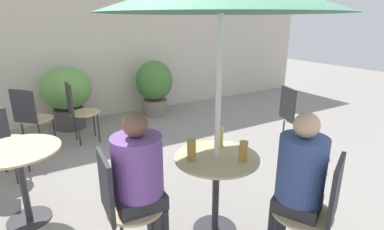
{
  "coord_description": "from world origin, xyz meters",
  "views": [
    {
      "loc": [
        -1.44,
        -1.82,
        1.81
      ],
      "look_at": [
        -0.1,
        0.41,
        0.98
      ],
      "focal_mm": 28.0,
      "sensor_mm": 36.0,
      "label": 1
    }
  ],
  "objects_px": {
    "bistro_chair_0": "(121,200)",
    "beer_glass_2": "(220,136)",
    "beer_glass_0": "(191,150)",
    "potted_plant_0": "(67,93)",
    "seated_person_0": "(141,175)",
    "beer_glass_1": "(243,151)",
    "cafe_table_far": "(20,167)",
    "potted_plant_1": "(154,85)",
    "bistro_chair_1": "(318,205)",
    "bistro_chair_5": "(31,114)",
    "seated_person_1": "(298,178)",
    "cafe_table_near": "(216,176)",
    "bistro_chair_2": "(78,107)",
    "bistro_chair_4": "(293,113)"
  },
  "relations": [
    {
      "from": "bistro_chair_0",
      "to": "beer_glass_2",
      "type": "height_order",
      "value": "bistro_chair_0"
    },
    {
      "from": "beer_glass_0",
      "to": "potted_plant_0",
      "type": "relative_size",
      "value": 0.16
    },
    {
      "from": "seated_person_0",
      "to": "beer_glass_1",
      "type": "bearing_deg",
      "value": -101.98
    },
    {
      "from": "seated_person_0",
      "to": "beer_glass_0",
      "type": "height_order",
      "value": "seated_person_0"
    },
    {
      "from": "bistro_chair_0",
      "to": "cafe_table_far",
      "type": "bearing_deg",
      "value": 35.75
    },
    {
      "from": "potted_plant_1",
      "to": "bistro_chair_1",
      "type": "bearing_deg",
      "value": -98.19
    },
    {
      "from": "bistro_chair_5",
      "to": "beer_glass_0",
      "type": "bearing_deg",
      "value": 157.78
    },
    {
      "from": "seated_person_1",
      "to": "beer_glass_0",
      "type": "bearing_deg",
      "value": -77.77
    },
    {
      "from": "bistro_chair_0",
      "to": "bistro_chair_5",
      "type": "distance_m",
      "value": 2.67
    },
    {
      "from": "seated_person_1",
      "to": "bistro_chair_1",
      "type": "bearing_deg",
      "value": 90.0
    },
    {
      "from": "bistro_chair_1",
      "to": "potted_plant_0",
      "type": "bearing_deg",
      "value": -103.24
    },
    {
      "from": "cafe_table_near",
      "to": "seated_person_1",
      "type": "relative_size",
      "value": 0.6
    },
    {
      "from": "bistro_chair_2",
      "to": "bistro_chair_5",
      "type": "distance_m",
      "value": 0.63
    },
    {
      "from": "bistro_chair_5",
      "to": "bistro_chair_0",
      "type": "bearing_deg",
      "value": 145.78
    },
    {
      "from": "bistro_chair_0",
      "to": "bistro_chair_2",
      "type": "distance_m",
      "value": 2.68
    },
    {
      "from": "bistro_chair_4",
      "to": "bistro_chair_0",
      "type": "bearing_deg",
      "value": 125.82
    },
    {
      "from": "bistro_chair_0",
      "to": "beer_glass_1",
      "type": "height_order",
      "value": "bistro_chair_0"
    },
    {
      "from": "cafe_table_far",
      "to": "beer_glass_2",
      "type": "xyz_separation_m",
      "value": [
        1.57,
        -0.86,
        0.27
      ]
    },
    {
      "from": "bistro_chair_4",
      "to": "bistro_chair_5",
      "type": "relative_size",
      "value": 1.0
    },
    {
      "from": "bistro_chair_2",
      "to": "seated_person_1",
      "type": "distance_m",
      "value": 3.44
    },
    {
      "from": "bistro_chair_2",
      "to": "beer_glass_1",
      "type": "relative_size",
      "value": 5.54
    },
    {
      "from": "cafe_table_far",
      "to": "bistro_chair_2",
      "type": "xyz_separation_m",
      "value": [
        0.82,
        1.7,
        0.0
      ]
    },
    {
      "from": "bistro_chair_1",
      "to": "potted_plant_0",
      "type": "distance_m",
      "value": 4.33
    },
    {
      "from": "beer_glass_0",
      "to": "beer_glass_2",
      "type": "bearing_deg",
      "value": 17.87
    },
    {
      "from": "cafe_table_near",
      "to": "cafe_table_far",
      "type": "distance_m",
      "value": 1.75
    },
    {
      "from": "bistro_chair_4",
      "to": "beer_glass_1",
      "type": "height_order",
      "value": "bistro_chair_4"
    },
    {
      "from": "beer_glass_0",
      "to": "potted_plant_1",
      "type": "height_order",
      "value": "potted_plant_1"
    },
    {
      "from": "cafe_table_far",
      "to": "bistro_chair_1",
      "type": "xyz_separation_m",
      "value": [
        1.79,
        -1.75,
        0.0
      ]
    },
    {
      "from": "beer_glass_2",
      "to": "potted_plant_0",
      "type": "relative_size",
      "value": 0.18
    },
    {
      "from": "seated_person_0",
      "to": "potted_plant_1",
      "type": "relative_size",
      "value": 1.13
    },
    {
      "from": "bistro_chair_2",
      "to": "beer_glass_0",
      "type": "distance_m",
      "value": 2.72
    },
    {
      "from": "beer_glass_0",
      "to": "seated_person_0",
      "type": "bearing_deg",
      "value": -179.21
    },
    {
      "from": "cafe_table_near",
      "to": "bistro_chair_0",
      "type": "height_order",
      "value": "bistro_chair_0"
    },
    {
      "from": "bistro_chair_1",
      "to": "beer_glass_0",
      "type": "distance_m",
      "value": 1.0
    },
    {
      "from": "bistro_chair_4",
      "to": "potted_plant_1",
      "type": "distance_m",
      "value": 2.74
    },
    {
      "from": "bistro_chair_2",
      "to": "potted_plant_1",
      "type": "bearing_deg",
      "value": -65.54
    },
    {
      "from": "potted_plant_0",
      "to": "cafe_table_near",
      "type": "bearing_deg",
      "value": -79.76
    },
    {
      "from": "beer_glass_2",
      "to": "potted_plant_0",
      "type": "distance_m",
      "value": 3.42
    },
    {
      "from": "cafe_table_far",
      "to": "seated_person_0",
      "type": "distance_m",
      "value": 1.26
    },
    {
      "from": "bistro_chair_2",
      "to": "beer_glass_1",
      "type": "distance_m",
      "value": 3.0
    },
    {
      "from": "cafe_table_near",
      "to": "seated_person_0",
      "type": "relative_size",
      "value": 0.6
    },
    {
      "from": "bistro_chair_1",
      "to": "potted_plant_1",
      "type": "xyz_separation_m",
      "value": [
        0.6,
        4.16,
        0.05
      ]
    },
    {
      "from": "bistro_chair_1",
      "to": "bistro_chair_2",
      "type": "bearing_deg",
      "value": -100.81
    },
    {
      "from": "cafe_table_near",
      "to": "beer_glass_0",
      "type": "height_order",
      "value": "beer_glass_0"
    },
    {
      "from": "cafe_table_far",
      "to": "potted_plant_0",
      "type": "distance_m",
      "value": 2.59
    },
    {
      "from": "seated_person_0",
      "to": "beer_glass_1",
      "type": "distance_m",
      "value": 0.82
    },
    {
      "from": "cafe_table_near",
      "to": "bistro_chair_5",
      "type": "relative_size",
      "value": 0.79
    },
    {
      "from": "bistro_chair_2",
      "to": "beer_glass_0",
      "type": "height_order",
      "value": "bistro_chair_2"
    },
    {
      "from": "bistro_chair_0",
      "to": "bistro_chair_5",
      "type": "height_order",
      "value": "same"
    },
    {
      "from": "bistro_chair_1",
      "to": "potted_plant_1",
      "type": "distance_m",
      "value": 4.21
    }
  ]
}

